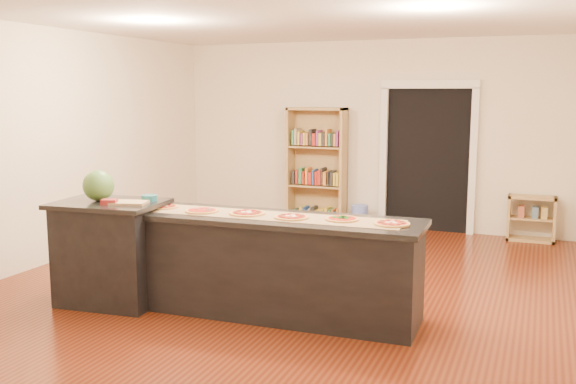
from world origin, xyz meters
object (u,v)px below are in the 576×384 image
at_px(waste_bin, 360,217).
at_px(bookshelf, 317,167).
at_px(kitchen_island, 270,265).
at_px(low_shelf, 531,219).
at_px(side_counter, 111,252).
at_px(watermelon, 98,186).

bearing_deg(waste_bin, bookshelf, 172.46).
relative_size(kitchen_island, bookshelf, 1.55).
height_order(bookshelf, low_shelf, bookshelf).
xyz_separation_m(kitchen_island, waste_bin, (-0.23, 3.92, -0.28)).
distance_m(side_counter, watermelon, 0.65).
relative_size(low_shelf, watermelon, 2.12).
height_order(side_counter, waste_bin, side_counter).
height_order(low_shelf, watermelon, watermelon).
xyz_separation_m(kitchen_island, low_shelf, (2.18, 4.05, -0.15)).
height_order(side_counter, watermelon, watermelon).
relative_size(kitchen_island, low_shelf, 4.45).
relative_size(bookshelf, waste_bin, 4.95).
height_order(kitchen_island, side_counter, side_counter).
bearing_deg(watermelon, low_shelf, 48.21).
xyz_separation_m(kitchen_island, side_counter, (-1.56, -0.27, 0.04)).
xyz_separation_m(side_counter, watermelon, (-0.11, 0.00, 0.64)).
relative_size(kitchen_island, waste_bin, 7.68).
relative_size(low_shelf, waste_bin, 1.73).
xyz_separation_m(side_counter, low_shelf, (3.74, 4.32, -0.19)).
height_order(side_counter, low_shelf, side_counter).
distance_m(kitchen_island, side_counter, 1.59).
bearing_deg(side_counter, waste_bin, 67.06).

